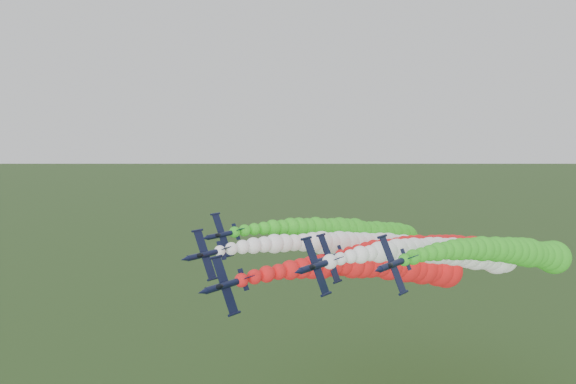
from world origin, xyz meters
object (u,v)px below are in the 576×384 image
(jet_outer_left, at_px, (365,233))
(jet_inner_right, at_px, (464,254))
(jet_lead, at_px, (403,268))
(jet_outer_right, at_px, (520,253))
(jet_trail, at_px, (457,250))
(jet_inner_left, at_px, (371,247))

(jet_outer_left, bearing_deg, jet_inner_right, -17.80)
(jet_lead, xyz_separation_m, jet_outer_right, (19.43, 15.96, 3.23))
(jet_lead, xyz_separation_m, jet_inner_right, (9.94, 8.78, 2.90))
(jet_outer_left, relative_size, jet_trail, 1.00)
(jet_inner_left, bearing_deg, jet_inner_right, 1.74)
(jet_inner_left, bearing_deg, jet_trail, 47.63)
(jet_lead, bearing_deg, jet_trail, 85.09)
(jet_lead, height_order, jet_trail, jet_trail)
(jet_inner_left, height_order, jet_outer_right, jet_outer_right)
(jet_inner_right, height_order, jet_outer_right, jet_outer_right)
(jet_outer_left, distance_m, jet_trail, 23.79)
(jet_inner_left, height_order, jet_trail, jet_inner_left)
(jet_outer_right, bearing_deg, jet_inner_right, -142.89)
(jet_outer_right, bearing_deg, jet_trail, 154.50)
(jet_inner_left, height_order, jet_inner_right, jet_inner_right)
(jet_outer_left, bearing_deg, jet_inner_left, -51.98)
(jet_inner_left, xyz_separation_m, jet_inner_right, (22.59, 0.69, 1.44))
(jet_lead, height_order, jet_outer_right, jet_outer_right)
(jet_inner_right, height_order, jet_outer_left, jet_inner_right)
(jet_lead, relative_size, jet_inner_right, 1.01)
(jet_lead, xyz_separation_m, jet_inner_left, (-12.64, 8.09, 1.46))
(jet_trail, bearing_deg, jet_inner_right, -63.04)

